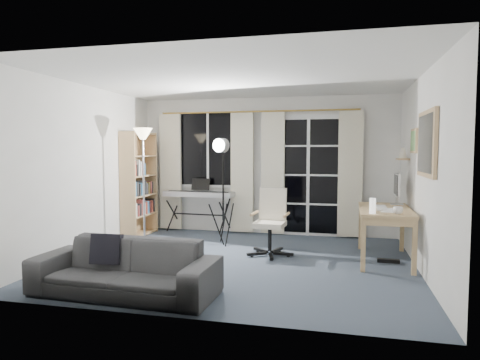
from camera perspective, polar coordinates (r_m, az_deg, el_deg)
name	(u,v)px	position (r m, az deg, el deg)	size (l,w,h in m)	color
floor	(239,262)	(5.80, -0.08, -10.86)	(4.50, 4.00, 0.02)	#313948
window	(208,149)	(7.79, -4.23, 4.16)	(1.20, 0.08, 1.40)	white
french_door	(308,176)	(7.46, 9.08, 0.48)	(1.32, 0.09, 2.11)	white
curtains	(257,172)	(7.49, 2.24, 1.06)	(3.60, 0.07, 2.13)	gold
bookshelf	(137,187)	(7.58, -13.55, -0.88)	(0.30, 0.83, 1.79)	tan
torchiere_lamp	(143,151)	(6.69, -12.78, 3.74)	(0.37, 0.37, 1.81)	#B2B2B7
keyboard_piano	(199,195)	(7.60, -5.51, -1.97)	(1.27, 0.64, 0.91)	black
studio_light	(221,158)	(6.60, -2.49, 2.99)	(0.37, 0.38, 1.70)	black
office_chair	(272,215)	(6.10, 4.24, -4.72)	(0.63, 0.65, 0.94)	black
desk	(385,215)	(6.03, 18.76, -4.42)	(0.68, 1.33, 0.71)	tan
monitor	(397,186)	(6.46, 20.20, -0.74)	(0.17, 0.51, 0.44)	silver
desk_clutter	(381,222)	(5.82, 18.34, -5.36)	(0.42, 0.80, 0.89)	white
mug	(398,209)	(5.53, 20.31, -3.69)	(0.12, 0.09, 0.12)	silver
wall_mirror	(427,144)	(5.19, 23.63, 4.45)	(0.04, 0.94, 0.74)	tan
framed_print	(414,141)	(6.08, 22.20, 4.85)	(0.03, 0.42, 0.32)	tan
wall_shelf	(403,155)	(6.56, 20.89, 3.12)	(0.16, 0.30, 0.18)	tan
sofa	(125,259)	(4.59, -15.12, -10.12)	(1.91, 0.62, 0.74)	#2F3032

